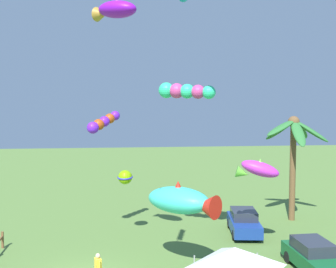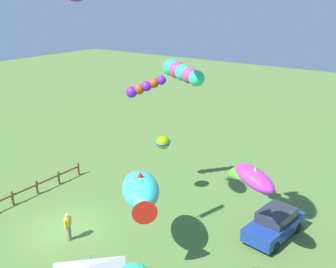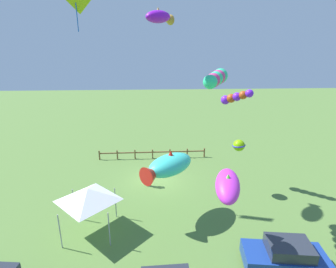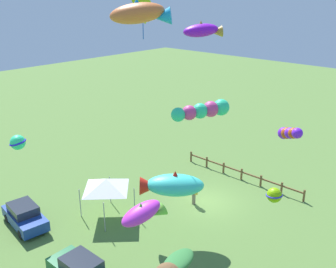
{
  "view_description": "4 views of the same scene",
  "coord_description": "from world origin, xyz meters",
  "px_view_note": "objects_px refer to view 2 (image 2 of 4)",
  "views": [
    {
      "loc": [
        18.11,
        2.1,
        8.09
      ],
      "look_at": [
        -0.47,
        4.2,
        6.77
      ],
      "focal_mm": 43.05,
      "sensor_mm": 36.0,
      "label": 1
    },
    {
      "loc": [
        11.56,
        15.36,
        12.06
      ],
      "look_at": [
        -2.0,
        5.59,
        6.19
      ],
      "focal_mm": 40.82,
      "sensor_mm": 36.0,
      "label": 2
    },
    {
      "loc": [
        0.21,
        19.1,
        10.03
      ],
      "look_at": [
        -0.82,
        3.95,
        5.29
      ],
      "focal_mm": 26.78,
      "sensor_mm": 36.0,
      "label": 3
    },
    {
      "loc": [
        -14.77,
        20.46,
        14.5
      ],
      "look_at": [
        0.27,
        4.08,
        6.34
      ],
      "focal_mm": 41.44,
      "sensor_mm": 36.0,
      "label": 4
    }
  ],
  "objects_px": {
    "kite_fish_0": "(141,191)",
    "kite_fish_1": "(252,178)",
    "kite_tube_3": "(145,87)",
    "spectator_0": "(68,226)",
    "kite_ball_8": "(163,142)",
    "kite_tube_7": "(182,72)",
    "parked_car_0": "(275,224)"
  },
  "relations": [
    {
      "from": "kite_fish_0",
      "to": "kite_tube_3",
      "type": "height_order",
      "value": "kite_tube_3"
    },
    {
      "from": "kite_tube_7",
      "to": "kite_fish_1",
      "type": "bearing_deg",
      "value": 86.02
    },
    {
      "from": "parked_car_0",
      "to": "kite_fish_0",
      "type": "distance_m",
      "value": 7.71
    },
    {
      "from": "kite_ball_8",
      "to": "kite_fish_1",
      "type": "bearing_deg",
      "value": 66.87
    },
    {
      "from": "kite_fish_1",
      "to": "kite_ball_8",
      "type": "bearing_deg",
      "value": -113.13
    },
    {
      "from": "spectator_0",
      "to": "kite_fish_1",
      "type": "distance_m",
      "value": 9.97
    },
    {
      "from": "spectator_0",
      "to": "kite_tube_3",
      "type": "distance_m",
      "value": 9.14
    },
    {
      "from": "kite_fish_0",
      "to": "kite_tube_3",
      "type": "xyz_separation_m",
      "value": [
        -5.28,
        -3.97,
        3.57
      ]
    },
    {
      "from": "spectator_0",
      "to": "kite_tube_7",
      "type": "height_order",
      "value": "kite_tube_7"
    },
    {
      "from": "kite_tube_3",
      "to": "kite_ball_8",
      "type": "height_order",
      "value": "kite_tube_3"
    },
    {
      "from": "kite_fish_1",
      "to": "kite_tube_3",
      "type": "relative_size",
      "value": 1.33
    },
    {
      "from": "parked_car_0",
      "to": "spectator_0",
      "type": "bearing_deg",
      "value": -52.25
    },
    {
      "from": "kite_fish_0",
      "to": "parked_car_0",
      "type": "bearing_deg",
      "value": 138.52
    },
    {
      "from": "parked_car_0",
      "to": "kite_fish_1",
      "type": "height_order",
      "value": "kite_fish_1"
    },
    {
      "from": "parked_car_0",
      "to": "kite_tube_7",
      "type": "bearing_deg",
      "value": -56.65
    },
    {
      "from": "kite_fish_1",
      "to": "kite_ball_8",
      "type": "relative_size",
      "value": 2.25
    },
    {
      "from": "spectator_0",
      "to": "parked_car_0",
      "type": "bearing_deg",
      "value": 127.75
    },
    {
      "from": "parked_car_0",
      "to": "kite_tube_3",
      "type": "distance_m",
      "value": 10.8
    },
    {
      "from": "spectator_0",
      "to": "kite_ball_8",
      "type": "distance_m",
      "value": 7.46
    },
    {
      "from": "kite_tube_3",
      "to": "kite_ball_8",
      "type": "xyz_separation_m",
      "value": [
        -0.11,
        1.29,
        -3.34
      ]
    },
    {
      "from": "parked_car_0",
      "to": "kite_fish_1",
      "type": "xyz_separation_m",
      "value": [
        3.07,
        -0.22,
        3.86
      ]
    },
    {
      "from": "parked_car_0",
      "to": "kite_ball_8",
      "type": "distance_m",
      "value": 8.03
    },
    {
      "from": "kite_tube_7",
      "to": "kite_ball_8",
      "type": "relative_size",
      "value": 2.51
    },
    {
      "from": "kite_fish_0",
      "to": "kite_fish_1",
      "type": "relative_size",
      "value": 1.46
    },
    {
      "from": "spectator_0",
      "to": "kite_fish_1",
      "type": "relative_size",
      "value": 0.61
    },
    {
      "from": "kite_fish_0",
      "to": "kite_fish_1",
      "type": "distance_m",
      "value": 5.2
    },
    {
      "from": "kite_fish_0",
      "to": "kite_tube_7",
      "type": "distance_m",
      "value": 5.95
    },
    {
      "from": "kite_fish_1",
      "to": "parked_car_0",
      "type": "bearing_deg",
      "value": 175.82
    },
    {
      "from": "spectator_0",
      "to": "kite_tube_7",
      "type": "bearing_deg",
      "value": 131.51
    },
    {
      "from": "kite_fish_0",
      "to": "kite_ball_8",
      "type": "height_order",
      "value": "kite_fish_0"
    },
    {
      "from": "kite_ball_8",
      "to": "kite_fish_0",
      "type": "bearing_deg",
      "value": 26.45
    },
    {
      "from": "kite_fish_0",
      "to": "kite_ball_8",
      "type": "relative_size",
      "value": 3.28
    }
  ]
}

